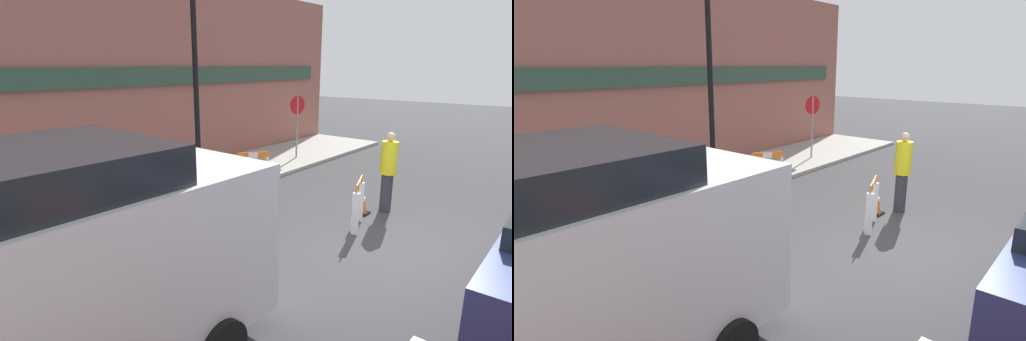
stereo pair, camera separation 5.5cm
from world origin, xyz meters
TOP-DOWN VIEW (x-y plane):
  - ground_plane at (0.00, 0.00)m, footprint 60.00×60.00m
  - sidewalk_slab at (0.00, 5.92)m, footprint 18.00×2.84m
  - storefront_facade at (0.00, 7.42)m, footprint 18.00×0.22m
  - streetlamp_post at (0.13, 5.29)m, footprint 0.44×0.44m
  - stop_sign at (4.49, 5.38)m, footprint 0.59×0.17m
  - barricade_0 at (0.57, 1.17)m, footprint 0.79×0.39m
  - barricade_1 at (0.62, 3.93)m, footprint 0.69×0.52m
  - barricade_2 at (-1.89, 2.71)m, footprint 0.14×0.92m
  - traffic_cone_0 at (-0.90, 4.05)m, footprint 0.30×0.30m
  - traffic_cone_1 at (1.33, 1.45)m, footprint 0.30×0.30m
  - traffic_cone_2 at (-1.42, 3.36)m, footprint 0.30×0.30m
  - traffic_cone_3 at (-0.14, 3.99)m, footprint 0.30×0.30m
  - person_worker at (1.82, 1.13)m, footprint 0.47×0.47m
  - work_van at (-5.40, 1.43)m, footprint 4.97×2.14m

SIDE VIEW (x-z plane):
  - ground_plane at x=0.00m, z-range 0.00..0.00m
  - sidewalk_slab at x=0.00m, z-range 0.00..0.11m
  - traffic_cone_0 at x=-0.90m, z-range -0.01..0.54m
  - traffic_cone_1 at x=1.33m, z-range -0.01..0.56m
  - traffic_cone_3 at x=-0.14m, z-range -0.01..0.59m
  - traffic_cone_2 at x=-1.42m, z-range -0.01..0.63m
  - barricade_0 at x=0.57m, z-range 0.03..1.00m
  - barricade_2 at x=-1.89m, z-range 0.05..1.03m
  - barricade_1 at x=0.62m, z-range 0.03..1.15m
  - person_worker at x=1.82m, z-range 0.07..1.81m
  - work_van at x=-5.40m, z-range 0.11..2.53m
  - stop_sign at x=4.49m, z-range 0.46..2.50m
  - storefront_facade at x=0.00m, z-range 0.00..5.50m
  - streetlamp_post at x=0.13m, z-range 0.83..5.85m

